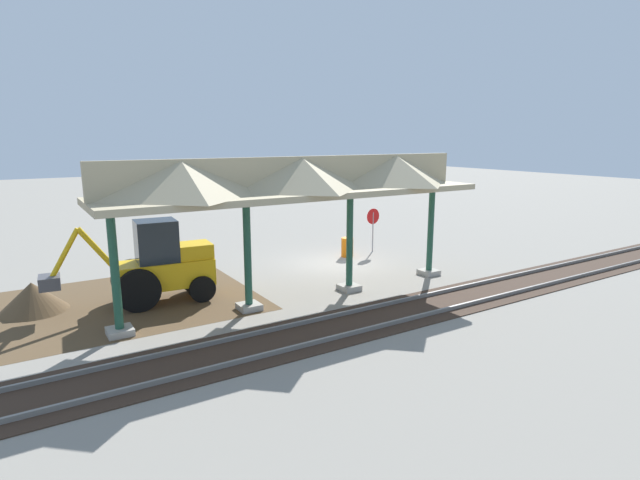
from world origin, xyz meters
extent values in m
plane|color=gray|center=(0.00, 0.00, 0.00)|extent=(120.00, 120.00, 0.00)
cube|color=brown|center=(9.73, 0.55, 0.00)|extent=(9.91, 7.00, 0.01)
cube|color=#9E998E|center=(-2.23, 3.51, 0.10)|extent=(0.70, 0.70, 0.20)
cylinder|color=#1E4C38|center=(-2.23, 3.51, 1.80)|extent=(0.24, 0.24, 3.60)
cube|color=#9E998E|center=(1.75, 3.51, 0.10)|extent=(0.70, 0.70, 0.20)
cylinder|color=#1E4C38|center=(1.75, 3.51, 1.80)|extent=(0.24, 0.24, 3.60)
cube|color=#9E998E|center=(5.74, 3.51, 0.10)|extent=(0.70, 0.70, 0.20)
cylinder|color=#1E4C38|center=(5.74, 3.51, 1.80)|extent=(0.24, 0.24, 3.60)
cube|color=#9E998E|center=(9.72, 3.51, 0.10)|extent=(0.70, 0.70, 0.20)
cylinder|color=#1E4C38|center=(9.72, 3.51, 1.80)|extent=(0.24, 0.24, 3.60)
cube|color=tan|center=(3.74, 3.51, 3.70)|extent=(13.16, 3.20, 0.20)
cube|color=tan|center=(3.74, 3.51, 4.35)|extent=(13.16, 0.20, 1.10)
pyramid|color=tan|center=(-0.24, 3.51, 4.35)|extent=(3.59, 3.20, 1.10)
pyramid|color=tan|center=(3.74, 3.51, 4.35)|extent=(3.59, 3.20, 1.10)
pyramid|color=tan|center=(7.73, 3.51, 4.35)|extent=(3.59, 3.20, 1.10)
cube|color=slate|center=(0.00, 5.65, 0.07)|extent=(60.00, 0.08, 0.15)
cube|color=slate|center=(0.00, 7.09, 0.07)|extent=(60.00, 0.08, 0.15)
cube|color=#38281E|center=(0.00, 6.37, 0.01)|extent=(60.00, 2.58, 0.03)
cylinder|color=gray|center=(-2.83, -0.99, 0.97)|extent=(0.06, 0.06, 1.95)
cylinder|color=red|center=(-2.83, -0.99, 1.76)|extent=(0.76, 0.08, 0.76)
cube|color=#EAB214|center=(7.78, 1.16, 0.97)|extent=(3.29, 1.55, 0.90)
cube|color=#1E262D|center=(7.98, 1.15, 2.12)|extent=(1.39, 1.27, 1.40)
cube|color=#EAB214|center=(6.76, 1.24, 1.67)|extent=(1.24, 1.18, 0.50)
cylinder|color=black|center=(8.68, 0.37, 0.70)|extent=(1.42, 0.41, 1.40)
cylinder|color=black|center=(8.79, 1.80, 0.70)|extent=(1.42, 0.41, 1.40)
cylinder|color=black|center=(6.64, 0.60, 0.45)|extent=(0.92, 0.37, 0.90)
cylinder|color=black|center=(6.75, 1.90, 0.45)|extent=(0.92, 0.37, 0.90)
cylinder|color=#EAB214|center=(9.83, 1.00, 2.08)|extent=(1.08, 0.26, 1.41)
cylinder|color=#EAB214|center=(10.75, 0.92, 1.93)|extent=(1.07, 0.24, 1.68)
cube|color=#47474C|center=(11.21, 0.89, 1.13)|extent=(0.66, 0.85, 0.40)
cone|color=brown|center=(11.69, -0.06, 0.00)|extent=(4.21, 4.21, 1.92)
cylinder|color=orange|center=(-1.22, -0.84, 0.45)|extent=(0.56, 0.56, 0.90)
camera|label=1|loc=(11.97, 17.84, 5.51)|focal=28.00mm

